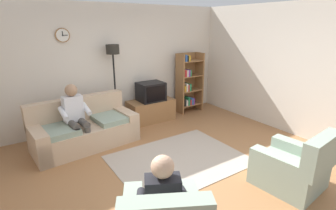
{
  "coord_description": "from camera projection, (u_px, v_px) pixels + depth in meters",
  "views": [
    {
      "loc": [
        -2.21,
        -2.9,
        2.26
      ],
      "look_at": [
        0.18,
        0.72,
        0.88
      ],
      "focal_mm": 27.32,
      "sensor_mm": 36.0,
      "label": 1
    }
  ],
  "objects": [
    {
      "name": "ground_plane",
      "position": [
        183.0,
        170.0,
        4.15
      ],
      "size": [
        12.0,
        12.0,
        0.0
      ],
      "primitive_type": "plane",
      "color": "#9E6B42"
    },
    {
      "name": "back_wall_assembly",
      "position": [
        115.0,
        66.0,
        5.86
      ],
      "size": [
        6.2,
        0.17,
        2.7
      ],
      "color": "silver",
      "rests_on": "ground_plane"
    },
    {
      "name": "right_wall",
      "position": [
        296.0,
        70.0,
        5.24
      ],
      "size": [
        0.12,
        5.8,
        2.7
      ],
      "primitive_type": "cube",
      "color": "silver",
      "rests_on": "ground_plane"
    },
    {
      "name": "couch",
      "position": [
        85.0,
        130.0,
        4.91
      ],
      "size": [
        1.98,
        1.06,
        0.9
      ],
      "color": "tan",
      "rests_on": "ground_plane"
    },
    {
      "name": "tv_stand",
      "position": [
        151.0,
        110.0,
        6.22
      ],
      "size": [
        1.1,
        0.56,
        0.51
      ],
      "color": "olive",
      "rests_on": "ground_plane"
    },
    {
      "name": "tv",
      "position": [
        151.0,
        92.0,
        6.06
      ],
      "size": [
        0.6,
        0.49,
        0.44
      ],
      "color": "black",
      "rests_on": "tv_stand"
    },
    {
      "name": "bookshelf",
      "position": [
        188.0,
        83.0,
        6.74
      ],
      "size": [
        0.68,
        0.36,
        1.55
      ],
      "color": "olive",
      "rests_on": "ground_plane"
    },
    {
      "name": "floor_lamp",
      "position": [
        113.0,
        63.0,
        5.5
      ],
      "size": [
        0.28,
        0.28,
        1.85
      ],
      "color": "black",
      "rests_on": "ground_plane"
    },
    {
      "name": "armchair_near_bookshelf",
      "position": [
        292.0,
        168.0,
        3.65
      ],
      "size": [
        0.89,
        0.96,
        0.9
      ],
      "color": "gray",
      "rests_on": "ground_plane"
    },
    {
      "name": "area_rug",
      "position": [
        179.0,
        159.0,
        4.45
      ],
      "size": [
        2.2,
        1.7,
        0.01
      ],
      "primitive_type": "cube",
      "color": "#AD9E8E",
      "rests_on": "ground_plane"
    },
    {
      "name": "person_on_couch",
      "position": [
        76.0,
        114.0,
        4.63
      ],
      "size": [
        0.54,
        0.56,
        1.24
      ],
      "color": "silver",
      "rests_on": "ground_plane"
    },
    {
      "name": "person_in_left_armchair",
      "position": [
        162.0,
        198.0,
        2.55
      ],
      "size": [
        0.61,
        0.63,
        1.12
      ],
      "color": "black",
      "rests_on": "ground_plane"
    }
  ]
}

